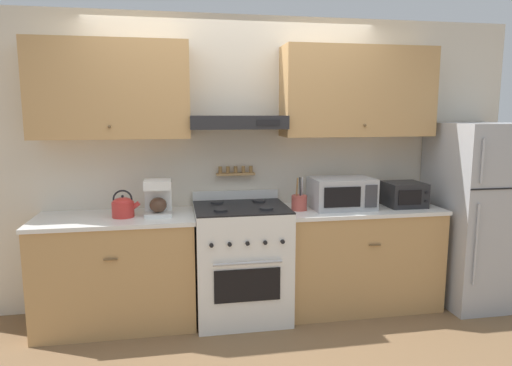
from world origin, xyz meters
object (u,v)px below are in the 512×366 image
(stove_range, at_px, (241,261))
(refrigerator, at_px, (474,213))
(microwave, at_px, (342,193))
(utensil_crock, at_px, (299,202))
(coffee_maker, at_px, (158,197))
(toaster_oven, at_px, (404,194))
(tea_kettle, at_px, (123,207))

(stove_range, height_order, refrigerator, refrigerator)
(refrigerator, distance_m, microwave, 1.26)
(refrigerator, relative_size, utensil_crock, 5.79)
(stove_range, bearing_deg, coffee_maker, 176.89)
(refrigerator, bearing_deg, toaster_oven, 175.22)
(tea_kettle, height_order, utensil_crock, utensil_crock)
(tea_kettle, xyz_separation_m, toaster_oven, (2.40, -0.00, 0.02))
(refrigerator, relative_size, coffee_maker, 5.64)
(stove_range, distance_m, microwave, 1.05)
(utensil_crock, height_order, toaster_oven, utensil_crock)
(refrigerator, height_order, tea_kettle, refrigerator)
(stove_range, relative_size, toaster_oven, 3.16)
(refrigerator, height_order, utensil_crock, refrigerator)
(refrigerator, bearing_deg, stove_range, 178.76)
(refrigerator, xyz_separation_m, utensil_crock, (-1.63, 0.06, 0.15))
(toaster_oven, bearing_deg, microwave, 178.05)
(stove_range, distance_m, tea_kettle, 1.07)
(tea_kettle, bearing_deg, microwave, 0.56)
(toaster_oven, bearing_deg, utensil_crock, 179.90)
(microwave, bearing_deg, tea_kettle, -179.44)
(coffee_maker, relative_size, utensil_crock, 1.03)
(refrigerator, bearing_deg, utensil_crock, 177.97)
(toaster_oven, bearing_deg, tea_kettle, 179.96)
(coffee_maker, height_order, toaster_oven, coffee_maker)
(microwave, relative_size, utensil_crock, 1.87)
(utensil_crock, bearing_deg, coffee_maker, 178.78)
(refrigerator, relative_size, tea_kettle, 7.32)
(refrigerator, bearing_deg, microwave, 176.53)
(stove_range, height_order, toaster_oven, toaster_oven)
(coffee_maker, bearing_deg, stove_range, -3.11)
(stove_range, xyz_separation_m, coffee_maker, (-0.67, 0.04, 0.56))
(tea_kettle, distance_m, toaster_oven, 2.40)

